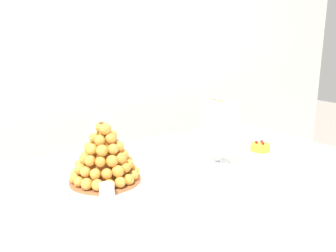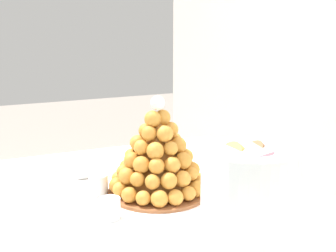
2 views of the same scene
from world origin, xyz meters
name	(u,v)px [view 2 (image 2 of 2)]	position (x,y,z in m)	size (l,w,h in m)	color
serving_tray	(146,200)	(-0.27, 0.02, 0.80)	(0.61, 0.36, 0.02)	white
croquembouche	(158,157)	(-0.30, 0.06, 0.89)	(0.25, 0.25, 0.25)	brown
dessert_cup_left	(82,168)	(-0.50, -0.08, 0.82)	(0.05, 0.05, 0.05)	silver
dessert_cup_mid_left	(98,185)	(-0.35, -0.08, 0.82)	(0.05, 0.05, 0.05)	silver
dessert_cup_centre	(110,209)	(-0.20, -0.09, 0.82)	(0.05, 0.05, 0.05)	silver
dessert_cup_mid_right	(142,239)	(-0.04, -0.08, 0.82)	(0.06, 0.06, 0.05)	silver
creme_brulee_ramekin	(120,167)	(-0.49, 0.03, 0.81)	(0.10, 0.10, 0.02)	white
macaron_goblet	(248,213)	(0.18, 0.01, 0.95)	(0.14, 0.14, 0.27)	white
wine_glass	(265,150)	(-0.21, 0.32, 0.90)	(0.07, 0.07, 0.16)	silver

